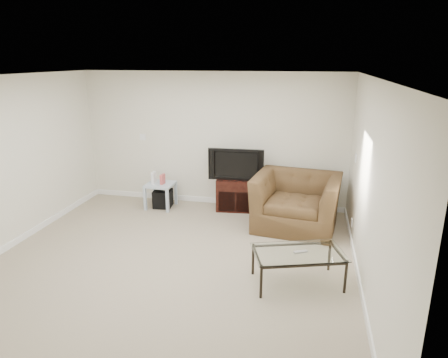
% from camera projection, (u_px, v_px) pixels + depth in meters
% --- Properties ---
extents(floor, '(5.00, 5.00, 0.00)m').
position_uv_depth(floor, '(170.00, 264.00, 5.50)').
color(floor, tan).
rests_on(floor, ground).
extents(ceiling, '(5.00, 5.00, 0.00)m').
position_uv_depth(ceiling, '(162.00, 77.00, 4.78)').
color(ceiling, white).
rests_on(ceiling, ground).
extents(wall_back, '(5.00, 0.02, 2.50)m').
position_uv_depth(wall_back, '(213.00, 140.00, 7.48)').
color(wall_back, silver).
rests_on(wall_back, ground).
extents(wall_right, '(0.02, 5.00, 2.50)m').
position_uv_depth(wall_right, '(370.00, 190.00, 4.63)').
color(wall_right, silver).
rests_on(wall_right, ground).
extents(plate_back, '(0.12, 0.02, 0.12)m').
position_uv_depth(plate_back, '(143.00, 137.00, 7.75)').
color(plate_back, white).
rests_on(plate_back, wall_back).
extents(plate_right_switch, '(0.02, 0.09, 0.13)m').
position_uv_depth(plate_right_switch, '(356.00, 158.00, 6.13)').
color(plate_right_switch, white).
rests_on(plate_right_switch, wall_right).
extents(plate_right_outlet, '(0.02, 0.08, 0.12)m').
position_uv_depth(plate_right_outlet, '(352.00, 223.00, 6.12)').
color(plate_right_outlet, white).
rests_on(plate_right_outlet, wall_right).
extents(tv_stand, '(0.77, 0.57, 0.60)m').
position_uv_depth(tv_stand, '(236.00, 193.00, 7.44)').
color(tv_stand, black).
rests_on(tv_stand, floor).
extents(dvd_player, '(0.43, 0.32, 0.06)m').
position_uv_depth(dvd_player, '(236.00, 184.00, 7.35)').
color(dvd_player, black).
rests_on(dvd_player, tv_stand).
extents(television, '(0.94, 0.22, 0.58)m').
position_uv_depth(television, '(237.00, 163.00, 7.24)').
color(television, black).
rests_on(television, tv_stand).
extents(side_table, '(0.51, 0.51, 0.47)m').
position_uv_depth(side_table, '(161.00, 195.00, 7.54)').
color(side_table, silver).
rests_on(side_table, floor).
extents(subwoofer, '(0.36, 0.36, 0.33)m').
position_uv_depth(subwoofer, '(163.00, 198.00, 7.57)').
color(subwoofer, black).
rests_on(subwoofer, floor).
extents(game_console, '(0.06, 0.16, 0.22)m').
position_uv_depth(game_console, '(154.00, 178.00, 7.45)').
color(game_console, white).
rests_on(game_console, side_table).
extents(game_case, '(0.06, 0.14, 0.19)m').
position_uv_depth(game_case, '(163.00, 179.00, 7.41)').
color(game_case, '#CC4C4C').
rests_on(game_case, side_table).
extents(recliner, '(1.47, 1.05, 1.19)m').
position_uv_depth(recliner, '(297.00, 193.00, 6.56)').
color(recliner, '#4D3C23').
rests_on(recliner, floor).
extents(coffee_table, '(1.24, 0.94, 0.43)m').
position_uv_depth(coffee_table, '(297.00, 268.00, 4.97)').
color(coffee_table, black).
rests_on(coffee_table, floor).
extents(remote, '(0.18, 0.12, 0.02)m').
position_uv_depth(remote, '(301.00, 252.00, 4.89)').
color(remote, '#B2B2B7').
rests_on(remote, coffee_table).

